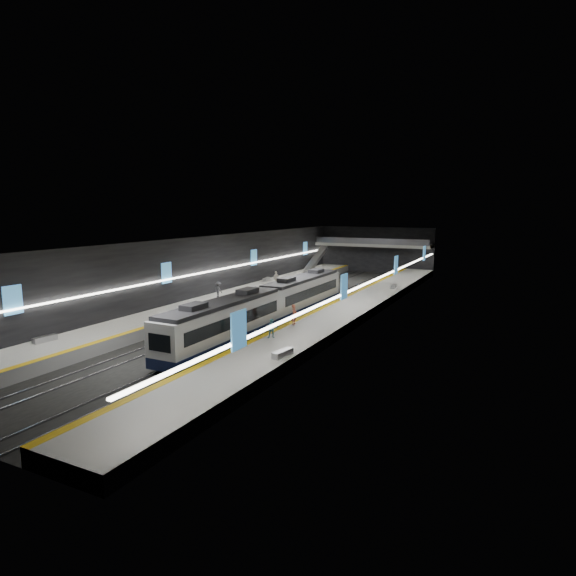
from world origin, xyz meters
The scene contains 26 objects.
ground centered at (0.00, 0.00, 0.00)m, with size 70.00×70.00×0.00m, color black.
ceiling centered at (0.00, 0.00, 8.00)m, with size 20.00×70.00×0.04m, color beige.
wall_left centered at (-10.00, 0.00, 4.00)m, with size 0.04×70.00×8.00m, color black.
wall_right centered at (10.00, 0.00, 4.00)m, with size 0.04×70.00×8.00m, color black.
wall_back centered at (0.00, 35.00, 4.00)m, with size 20.00×0.04×8.00m, color black.
platform_left centered at (-7.50, 0.00, 0.50)m, with size 5.00×70.00×1.00m, color slate.
tile_surface_left centered at (-7.50, 0.00, 1.01)m, with size 5.00×70.00×0.02m, color #ADADA8.
tactile_strip_left centered at (-5.30, 0.00, 1.02)m, with size 0.60×70.00×0.02m, color #EAB30C.
platform_right centered at (7.50, 0.00, 0.50)m, with size 5.00×70.00×1.00m, color slate.
tile_surface_right centered at (7.50, 0.00, 1.01)m, with size 5.00×70.00×0.02m, color #ADADA8.
tactile_strip_right centered at (5.30, 0.00, 1.02)m, with size 0.60×70.00×0.02m, color #EAB30C.
rails centered at (0.00, 0.00, 0.06)m, with size 6.52×70.00×0.12m.
train centered at (2.50, -8.24, 2.20)m, with size 2.69×30.04×3.60m.
ad_posters centered at (0.00, 1.00, 4.50)m, with size 19.94×53.50×2.20m.
cove_light_left centered at (-9.80, 0.00, 3.80)m, with size 0.25×68.60×0.12m, color white.
cove_light_right centered at (9.80, 0.00, 3.80)m, with size 0.25×68.60×0.12m, color white.
mezzanine_bridge centered at (0.00, 32.93, 5.04)m, with size 20.00×3.00×1.50m.
escalator centered at (-7.50, 26.00, 2.90)m, with size 1.20×8.00×0.60m, color #99999E.
bench_left_near centered at (-8.92, -23.36, 1.23)m, with size 0.51×1.84×0.45m, color #99999E.
bench_left_far centered at (-9.11, 12.07, 1.22)m, with size 0.50×1.82×0.44m, color #99999E.
bench_right_near centered at (9.27, -18.43, 1.24)m, with size 0.53×1.93×0.47m, color #99999E.
bench_right_far centered at (8.71, 14.07, 1.23)m, with size 0.53×1.89×0.46m, color #99999E.
passenger_right_a centered at (5.89, -9.66, 1.91)m, with size 0.66×0.43×1.81m, color #D5694F.
passenger_right_b centered at (6.32, -14.51, 1.79)m, with size 0.76×0.60×1.57m, color teal.
passenger_left_a centered at (-5.88, 8.95, 1.97)m, with size 1.13×0.47×1.93m, color silver.
passenger_left_b centered at (-7.59, -1.95, 1.93)m, with size 1.21×0.69×1.87m, color #38393F.
Camera 1 is at (24.14, -47.11, 11.24)m, focal length 30.00 mm.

